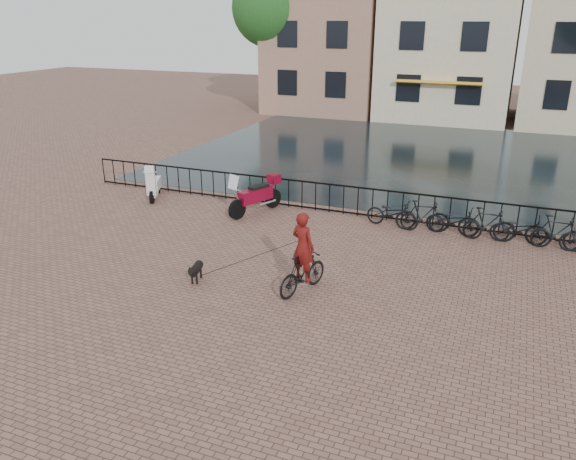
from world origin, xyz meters
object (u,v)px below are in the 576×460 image
at_px(cyclist, 303,258).
at_px(dog, 196,271).
at_px(motorcycle, 255,191).
at_px(scooter, 154,179).

relative_size(cyclist, dog, 2.85).
bearing_deg(cyclist, motorcycle, -34.64).
distance_m(dog, scooter, 7.40).
distance_m(cyclist, motorcycle, 6.02).
distance_m(cyclist, dog, 2.83).
distance_m(dog, motorcycle, 5.40).
bearing_deg(dog, motorcycle, 85.00).
xyz_separation_m(cyclist, dog, (-2.71, -0.45, -0.64)).
height_order(cyclist, dog, cyclist).
relative_size(dog, motorcycle, 0.38).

